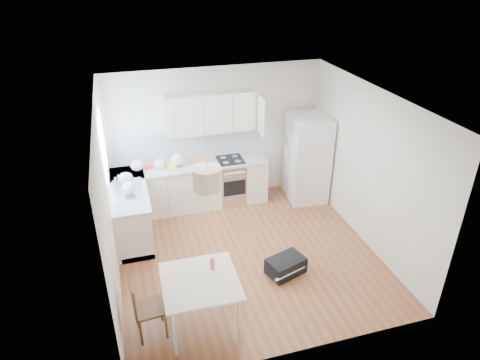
{
  "coord_description": "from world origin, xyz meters",
  "views": [
    {
      "loc": [
        -1.74,
        -5.55,
        4.5
      ],
      "look_at": [
        -0.01,
        0.4,
        1.22
      ],
      "focal_mm": 32.0,
      "sensor_mm": 36.0,
      "label": 1
    }
  ],
  "objects_px": {
    "dining_chair": "(150,307)",
    "gym_bag": "(286,266)",
    "dining_table": "(200,285)",
    "refrigerator": "(308,158)"
  },
  "relations": [
    {
      "from": "dining_table",
      "to": "dining_chair",
      "type": "distance_m",
      "value": 0.71
    },
    {
      "from": "refrigerator",
      "to": "gym_bag",
      "type": "height_order",
      "value": "refrigerator"
    },
    {
      "from": "dining_table",
      "to": "gym_bag",
      "type": "distance_m",
      "value": 1.74
    },
    {
      "from": "dining_chair",
      "to": "gym_bag",
      "type": "height_order",
      "value": "dining_chair"
    },
    {
      "from": "refrigerator",
      "to": "dining_table",
      "type": "bearing_deg",
      "value": -129.43
    },
    {
      "from": "dining_chair",
      "to": "gym_bag",
      "type": "bearing_deg",
      "value": 11.62
    },
    {
      "from": "refrigerator",
      "to": "dining_chair",
      "type": "xyz_separation_m",
      "value": [
        -3.46,
        -2.82,
        -0.42
      ]
    },
    {
      "from": "dining_table",
      "to": "gym_bag",
      "type": "xyz_separation_m",
      "value": [
        1.49,
        0.69,
        -0.56
      ]
    },
    {
      "from": "dining_chair",
      "to": "gym_bag",
      "type": "distance_m",
      "value": 2.28
    },
    {
      "from": "dining_chair",
      "to": "gym_bag",
      "type": "relative_size",
      "value": 1.58
    }
  ]
}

